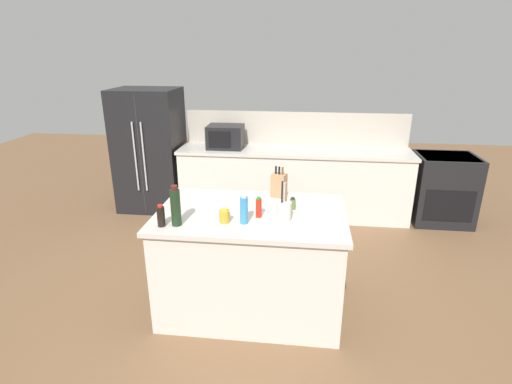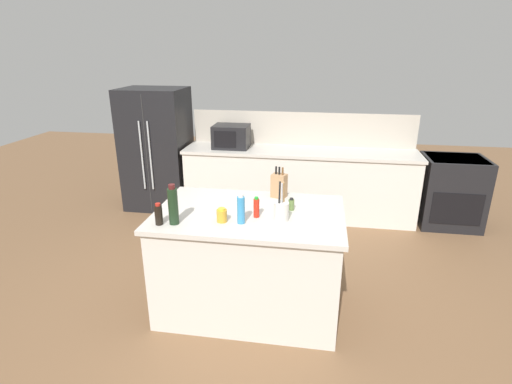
{
  "view_description": "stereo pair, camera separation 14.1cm",
  "coord_description": "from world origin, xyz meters",
  "px_view_note": "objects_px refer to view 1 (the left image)",
  "views": [
    {
      "loc": [
        0.42,
        -3.09,
        2.26
      ],
      "look_at": [
        0.0,
        0.35,
        0.99
      ],
      "focal_mm": 28.0,
      "sensor_mm": 36.0,
      "label": 1
    },
    {
      "loc": [
        0.55,
        -3.07,
        2.26
      ],
      "look_at": [
        0.0,
        0.35,
        0.99
      ],
      "focal_mm": 28.0,
      "sensor_mm": 36.0,
      "label": 2
    }
  ],
  "objects_px": {
    "soy_sauce_bottle": "(161,216)",
    "honey_jar": "(225,216)",
    "dish_soap_bottle": "(244,210)",
    "knife_block": "(279,185)",
    "hot_sauce_bottle": "(259,208)",
    "spice_jar_oregano": "(293,204)",
    "microwave": "(225,137)",
    "refrigerator": "(150,150)",
    "utensil_crock": "(284,210)",
    "wine_bottle": "(176,207)",
    "range_oven": "(443,189)"
  },
  "relations": [
    {
      "from": "spice_jar_oregano",
      "to": "microwave",
      "type": "bearing_deg",
      "value": 115.2
    },
    {
      "from": "spice_jar_oregano",
      "to": "soy_sauce_bottle",
      "type": "height_order",
      "value": "soy_sauce_bottle"
    },
    {
      "from": "wine_bottle",
      "to": "spice_jar_oregano",
      "type": "relative_size",
      "value": 3.01
    },
    {
      "from": "refrigerator",
      "to": "microwave",
      "type": "bearing_deg",
      "value": -2.64
    },
    {
      "from": "spice_jar_oregano",
      "to": "refrigerator",
      "type": "bearing_deg",
      "value": 134.3
    },
    {
      "from": "refrigerator",
      "to": "utensil_crock",
      "type": "height_order",
      "value": "refrigerator"
    },
    {
      "from": "hot_sauce_bottle",
      "to": "utensil_crock",
      "type": "bearing_deg",
      "value": -7.36
    },
    {
      "from": "refrigerator",
      "to": "honey_jar",
      "type": "bearing_deg",
      "value": -57.61
    },
    {
      "from": "range_oven",
      "to": "microwave",
      "type": "bearing_deg",
      "value": 180.0
    },
    {
      "from": "microwave",
      "to": "wine_bottle",
      "type": "height_order",
      "value": "wine_bottle"
    },
    {
      "from": "knife_block",
      "to": "hot_sauce_bottle",
      "type": "height_order",
      "value": "knife_block"
    },
    {
      "from": "range_oven",
      "to": "wine_bottle",
      "type": "xyz_separation_m",
      "value": [
        -2.84,
        -2.53,
        0.63
      ]
    },
    {
      "from": "dish_soap_bottle",
      "to": "honey_jar",
      "type": "bearing_deg",
      "value": 179.48
    },
    {
      "from": "microwave",
      "to": "utensil_crock",
      "type": "relative_size",
      "value": 1.5
    },
    {
      "from": "hot_sauce_bottle",
      "to": "soy_sauce_bottle",
      "type": "bearing_deg",
      "value": -160.01
    },
    {
      "from": "microwave",
      "to": "hot_sauce_bottle",
      "type": "relative_size",
      "value": 2.75
    },
    {
      "from": "refrigerator",
      "to": "dish_soap_bottle",
      "type": "xyz_separation_m",
      "value": [
        1.73,
        -2.49,
        0.2
      ]
    },
    {
      "from": "knife_block",
      "to": "soy_sauce_bottle",
      "type": "relative_size",
      "value": 1.64
    },
    {
      "from": "microwave",
      "to": "spice_jar_oregano",
      "type": "bearing_deg",
      "value": -64.8
    },
    {
      "from": "microwave",
      "to": "utensil_crock",
      "type": "bearing_deg",
      "value": -68.27
    },
    {
      "from": "utensil_crock",
      "to": "honey_jar",
      "type": "distance_m",
      "value": 0.48
    },
    {
      "from": "microwave",
      "to": "honey_jar",
      "type": "bearing_deg",
      "value": -79.22
    },
    {
      "from": "refrigerator",
      "to": "spice_jar_oregano",
      "type": "xyz_separation_m",
      "value": [
        2.1,
        -2.16,
        0.13
      ]
    },
    {
      "from": "range_oven",
      "to": "dish_soap_bottle",
      "type": "xyz_separation_m",
      "value": [
        -2.32,
        -2.44,
        0.59
      ]
    },
    {
      "from": "microwave",
      "to": "spice_jar_oregano",
      "type": "height_order",
      "value": "microwave"
    },
    {
      "from": "refrigerator",
      "to": "dish_soap_bottle",
      "type": "height_order",
      "value": "refrigerator"
    },
    {
      "from": "wine_bottle",
      "to": "range_oven",
      "type": "bearing_deg",
      "value": 41.74
    },
    {
      "from": "microwave",
      "to": "hot_sauce_bottle",
      "type": "bearing_deg",
      "value": -72.6
    },
    {
      "from": "dish_soap_bottle",
      "to": "range_oven",
      "type": "bearing_deg",
      "value": 46.41
    },
    {
      "from": "refrigerator",
      "to": "dish_soap_bottle",
      "type": "bearing_deg",
      "value": -55.13
    },
    {
      "from": "wine_bottle",
      "to": "honey_jar",
      "type": "distance_m",
      "value": 0.39
    },
    {
      "from": "refrigerator",
      "to": "utensil_crock",
      "type": "bearing_deg",
      "value": -49.36
    },
    {
      "from": "dish_soap_bottle",
      "to": "honey_jar",
      "type": "distance_m",
      "value": 0.17
    },
    {
      "from": "utensil_crock",
      "to": "refrigerator",
      "type": "bearing_deg",
      "value": 130.64
    },
    {
      "from": "spice_jar_oregano",
      "to": "soy_sauce_bottle",
      "type": "relative_size",
      "value": 0.61
    },
    {
      "from": "wine_bottle",
      "to": "honey_jar",
      "type": "xyz_separation_m",
      "value": [
        0.36,
        0.1,
        -0.1
      ]
    },
    {
      "from": "honey_jar",
      "to": "hot_sauce_bottle",
      "type": "height_order",
      "value": "hot_sauce_bottle"
    },
    {
      "from": "refrigerator",
      "to": "spice_jar_oregano",
      "type": "distance_m",
      "value": 3.02
    },
    {
      "from": "microwave",
      "to": "spice_jar_oregano",
      "type": "xyz_separation_m",
      "value": [
        0.99,
        -2.1,
        -0.11
      ]
    },
    {
      "from": "honey_jar",
      "to": "microwave",
      "type": "bearing_deg",
      "value": 100.78
    },
    {
      "from": "knife_block",
      "to": "honey_jar",
      "type": "distance_m",
      "value": 0.74
    },
    {
      "from": "spice_jar_oregano",
      "to": "hot_sauce_bottle",
      "type": "height_order",
      "value": "hot_sauce_bottle"
    },
    {
      "from": "dish_soap_bottle",
      "to": "knife_block",
      "type": "bearing_deg",
      "value": 69.59
    },
    {
      "from": "hot_sauce_bottle",
      "to": "range_oven",
      "type": "bearing_deg",
      "value": 46.03
    },
    {
      "from": "soy_sauce_bottle",
      "to": "honey_jar",
      "type": "xyz_separation_m",
      "value": [
        0.47,
        0.13,
        -0.03
      ]
    },
    {
      "from": "knife_block",
      "to": "utensil_crock",
      "type": "height_order",
      "value": "utensil_crock"
    },
    {
      "from": "dish_soap_bottle",
      "to": "spice_jar_oregano",
      "type": "height_order",
      "value": "dish_soap_bottle"
    },
    {
      "from": "soy_sauce_bottle",
      "to": "hot_sauce_bottle",
      "type": "distance_m",
      "value": 0.78
    },
    {
      "from": "microwave",
      "to": "dish_soap_bottle",
      "type": "height_order",
      "value": "microwave"
    },
    {
      "from": "utensil_crock",
      "to": "dish_soap_bottle",
      "type": "relative_size",
      "value": 1.31
    }
  ]
}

